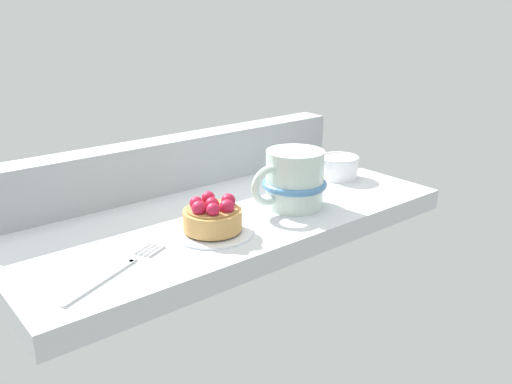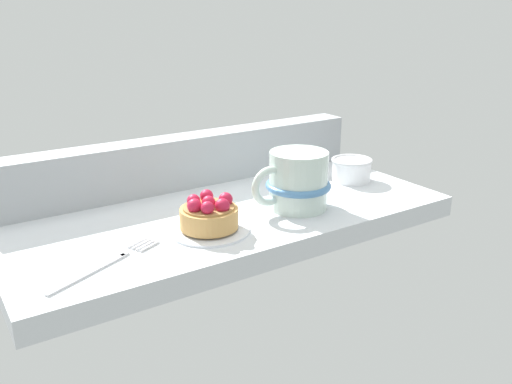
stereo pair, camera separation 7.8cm
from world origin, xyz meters
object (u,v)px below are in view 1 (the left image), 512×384
dessert_plate (213,231)px  coffee_mug (293,180)px  raspberry_tart (213,216)px  sugar_bowl (339,166)px  dessert_fork (117,270)px

dessert_plate → coffee_mug: bearing=2.6°
raspberry_tart → sugar_bowl: bearing=11.2°
dessert_plate → raspberry_tart: (-0.00, -0.03, 2.31)cm
raspberry_tart → sugar_bowl: (32.37, 6.38, -0.45)cm
raspberry_tart → dessert_fork: (-15.43, -2.25, -2.32)cm
dessert_plate → dessert_fork: same height
raspberry_tart → sugar_bowl: raspberry_tart is taller
coffee_mug → sugar_bowl: 17.68cm
coffee_mug → sugar_bowl: bearing=18.8°
coffee_mug → dessert_plate: bearing=-177.4°
dessert_fork → sugar_bowl: sugar_bowl is taller
coffee_mug → dessert_fork: 31.60cm
coffee_mug → dessert_fork: (-31.19, -2.99, -4.09)cm
coffee_mug → dessert_fork: coffee_mug is taller
dessert_plate → sugar_bowl: 33.03cm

